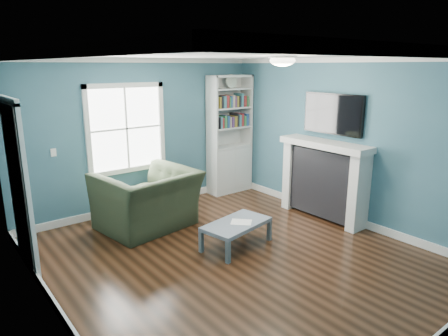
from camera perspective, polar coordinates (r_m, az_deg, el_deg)
floor at (r=5.46m, az=1.45°, el=-12.52°), size 5.00×5.00×0.00m
room_walls at (r=4.95m, az=1.56°, el=4.04°), size 5.00×5.00×5.00m
trim at (r=5.02m, az=1.53°, el=0.16°), size 4.50×5.00×2.60m
window at (r=6.91m, az=-13.76°, el=5.49°), size 1.40×0.06×1.50m
bookshelf at (r=7.92m, az=0.77°, el=3.14°), size 0.90×0.35×2.31m
fireplace at (r=6.77m, az=14.08°, el=-1.77°), size 0.44×1.58×1.30m
tv at (r=6.66m, az=15.30°, el=7.46°), size 0.06×1.10×0.65m
door at (r=5.41m, az=-27.32°, el=-2.24°), size 0.12×0.98×2.17m
ceiling_fixture at (r=5.56m, az=8.37°, el=15.06°), size 0.38×0.38×0.15m
light_switch at (r=6.56m, az=-23.18°, el=2.05°), size 0.08×0.01×0.12m
recliner at (r=6.27m, az=-10.93°, el=-3.18°), size 1.51×1.10×1.21m
coffee_table at (r=5.63m, az=1.79°, el=-8.21°), size 1.06×0.71×0.36m
paper_sheet at (r=5.62m, az=2.49°, el=-7.72°), size 0.36×0.36×0.00m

